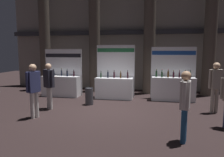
# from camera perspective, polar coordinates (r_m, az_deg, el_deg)

# --- Properties ---
(ground_plane) EXTENTS (26.69, 26.69, 0.00)m
(ground_plane) POSITION_cam_1_polar(r_m,az_deg,el_deg) (7.92, -1.55, -8.62)
(ground_plane) COLOR black
(hall_colonnade) EXTENTS (13.34, 1.42, 5.84)m
(hall_colonnade) POSITION_cam_1_polar(r_m,az_deg,el_deg) (11.89, 3.04, 10.75)
(hall_colonnade) COLOR gray
(hall_colonnade) RESTS_ON ground_plane
(exhibitor_booth_0) EXTENTS (1.90, 0.72, 2.28)m
(exhibitor_booth_0) POSITION_cam_1_polar(r_m,az_deg,el_deg) (10.58, -13.54, -1.45)
(exhibitor_booth_0) COLOR white
(exhibitor_booth_0) RESTS_ON ground_plane
(exhibitor_booth_1) EXTENTS (1.80, 0.66, 2.47)m
(exhibitor_booth_1) POSITION_cam_1_polar(r_m,az_deg,el_deg) (9.76, 0.66, -1.90)
(exhibitor_booth_1) COLOR white
(exhibitor_booth_1) RESTS_ON ground_plane
(exhibitor_booth_2) EXTENTS (1.96, 0.66, 2.38)m
(exhibitor_booth_2) POSITION_cam_1_polar(r_m,az_deg,el_deg) (9.76, 16.19, -2.11)
(exhibitor_booth_2) COLOR white
(exhibitor_booth_2) RESTS_ON ground_plane
(trash_bin) EXTENTS (0.33, 0.33, 0.70)m
(trash_bin) POSITION_cam_1_polar(r_m,az_deg,el_deg) (8.71, -6.21, -4.80)
(trash_bin) COLOR #38383D
(trash_bin) RESTS_ON ground_plane
(visitor_1) EXTENTS (0.51, 0.32, 1.80)m
(visitor_1) POSITION_cam_1_polar(r_m,az_deg,el_deg) (8.23, 26.28, -1.16)
(visitor_1) COLOR #ADA393
(visitor_1) RESTS_ON ground_plane
(visitor_2) EXTENTS (0.29, 0.48, 1.74)m
(visitor_2) POSITION_cam_1_polar(r_m,az_deg,el_deg) (5.28, 19.20, -5.82)
(visitor_2) COLOR navy
(visitor_2) RESTS_ON ground_plane
(visitor_5) EXTENTS (0.33, 0.50, 1.78)m
(visitor_5) POSITION_cam_1_polar(r_m,az_deg,el_deg) (7.28, -20.53, -1.98)
(visitor_5) COLOR silver
(visitor_5) RESTS_ON ground_plane
(visitor_6) EXTENTS (0.48, 0.42, 1.74)m
(visitor_6) POSITION_cam_1_polar(r_m,az_deg,el_deg) (8.25, -16.76, -0.86)
(visitor_6) COLOR silver
(visitor_6) RESTS_ON ground_plane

